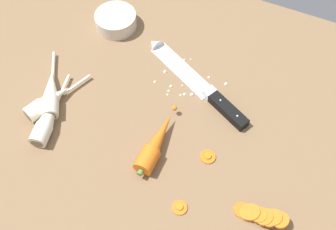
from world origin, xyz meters
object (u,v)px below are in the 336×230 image
object	(u,v)px
chefs_knife	(193,79)
parsnip_front	(48,102)
carrot_slice_stray_near	(180,207)
prep_bowl	(116,20)
parsnip_mid_right	(51,93)
carrot_slice_stray_mid	(208,156)
parsnip_mid_left	(48,119)
carrot_slice_stack	(261,215)
whole_carrot	(156,144)

from	to	relation	value
chefs_knife	parsnip_front	world-z (taller)	parsnip_front
chefs_knife	carrot_slice_stray_near	distance (cm)	32.82
prep_bowl	parsnip_front	bearing A→B (deg)	-93.40
parsnip_mid_right	carrot_slice_stray_near	distance (cm)	40.72
chefs_knife	carrot_slice_stray_mid	size ratio (longest dim) A/B	9.50
chefs_knife	parsnip_front	bearing A→B (deg)	-142.84
parsnip_mid_left	carrot_slice_stack	xyz separation A→B (cm)	(51.05, -1.03, -0.77)
carrot_slice_stray_near	prep_bowl	size ratio (longest dim) A/B	0.29
whole_carrot	prep_bowl	bearing A→B (deg)	131.37
chefs_knife	carrot_slice_stack	xyz separation A→B (cm)	(25.70, -26.26, 0.56)
parsnip_front	parsnip_mid_left	world-z (taller)	same
carrot_slice_stray_near	prep_bowl	bearing A→B (deg)	132.30
whole_carrot	parsnip_mid_left	bearing A→B (deg)	-170.00
whole_carrot	parsnip_front	distance (cm)	27.60
parsnip_front	parsnip_mid_left	size ratio (longest dim) A/B	0.86
whole_carrot	carrot_slice_stray_mid	xyz separation A→B (cm)	(11.30, 2.75, -1.74)
carrot_slice_stack	parsnip_mid_left	bearing A→B (deg)	178.85
carrot_slice_stack	prep_bowl	bearing A→B (deg)	146.13
chefs_knife	whole_carrot	xyz separation A→B (cm)	(-0.28, -20.81, 1.45)
chefs_knife	parsnip_mid_left	size ratio (longest dim) A/B	1.62
parsnip_mid_left	parsnip_front	bearing A→B (deg)	121.53
carrot_slice_stray_near	parsnip_front	bearing A→B (deg)	165.08
parsnip_mid_right	whole_carrot	bearing A→B (deg)	-3.95
carrot_slice_stray_near	prep_bowl	xyz separation A→B (cm)	(-36.18, 39.76, 1.79)
chefs_knife	whole_carrot	size ratio (longest dim) A/B	1.70
carrot_slice_stray_near	parsnip_mid_left	bearing A→B (deg)	170.38
parsnip_front	whole_carrot	bearing A→B (deg)	0.66
parsnip_mid_right	parsnip_mid_left	bearing A→B (deg)	-62.39
parsnip_mid_right	carrot_slice_stray_near	xyz separation A→B (cm)	(38.76, -12.39, -1.62)
parsnip_front	carrot_slice_stray_near	bearing A→B (deg)	-14.92
carrot_slice_stray_near	carrot_slice_stray_mid	bearing A→B (deg)	85.86
parsnip_mid_right	carrot_slice_stray_mid	world-z (taller)	parsnip_mid_right
parsnip_mid_right	prep_bowl	xyz separation A→B (cm)	(2.58, 27.36, 0.17)
carrot_slice_stack	parsnip_mid_right	bearing A→B (deg)	172.24
carrot_slice_stray_near	carrot_slice_stray_mid	world-z (taller)	same
parsnip_front	carrot_slice_stray_mid	xyz separation A→B (cm)	(38.89, 3.06, -1.62)
carrot_slice_stack	carrot_slice_stray_near	size ratio (longest dim) A/B	3.47
parsnip_front	carrot_slice_stack	distance (cm)	53.82
parsnip_mid_left	parsnip_mid_right	xyz separation A→B (cm)	(-3.34, 6.39, 0.00)
whole_carrot	carrot_slice_stray_near	world-z (taller)	whole_carrot
parsnip_front	carrot_slice_stack	size ratio (longest dim) A/B	1.57
parsnip_mid_left	whole_carrot	bearing A→B (deg)	10.00
whole_carrot	carrot_slice_stray_mid	size ratio (longest dim) A/B	5.59
chefs_knife	carrot_slice_stack	bearing A→B (deg)	-45.62
parsnip_front	carrot_slice_stray_near	xyz separation A→B (cm)	(37.94, -10.11, -1.62)
prep_bowl	whole_carrot	bearing A→B (deg)	-48.63
chefs_knife	whole_carrot	bearing A→B (deg)	-90.77
carrot_slice_stray_near	prep_bowl	distance (cm)	53.78
whole_carrot	carrot_slice_stray_near	distance (cm)	14.79
parsnip_front	carrot_slice_stray_near	distance (cm)	39.30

